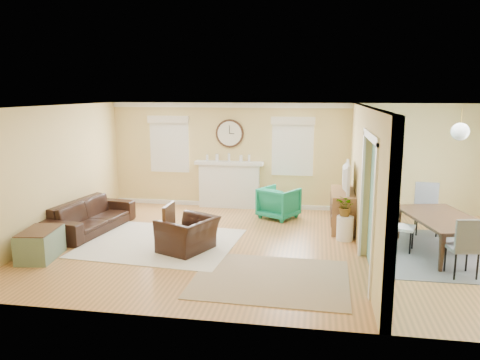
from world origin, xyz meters
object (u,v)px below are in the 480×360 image
Objects in this scene: credenza at (342,209)px; dining_table at (444,235)px; sofa at (91,216)px; green_chair at (279,203)px; eames_chair at (188,235)px.

credenza reaches higher than dining_table.
sofa is 2.77× the size of green_chair.
eames_chair is 1.21× the size of green_chair.
green_chair is 3.65m from dining_table.
dining_table is (3.12, -1.91, -0.02)m from green_chair.
credenza is at bearing 38.90° from dining_table.
dining_table is at bearing -84.54° from sofa.
sofa is 2.50m from eames_chair.
eames_chair is 2.92m from green_chair.
sofa reaches higher than eames_chair.
eames_chair is 3.45m from credenza.
sofa is at bearing 74.60° from dining_table.
credenza is (1.39, -0.57, 0.04)m from green_chair.
sofa is 2.28× the size of eames_chair.
sofa is at bearing 52.93° from green_chair.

